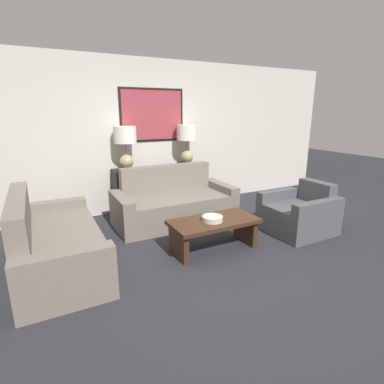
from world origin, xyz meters
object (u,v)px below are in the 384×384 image
at_px(couch_by_back_wall, 174,204).
at_px(decorative_bowl, 212,219).
at_px(table_lamp_left, 125,142).
at_px(coffee_table, 214,228).
at_px(armchair_near_back_wall, 299,214).
at_px(couch_by_side, 54,244).
at_px(console_table, 159,189).
at_px(table_lamp_right, 187,139).

distance_m(couch_by_back_wall, decorative_bowl, 1.23).
xyz_separation_m(table_lamp_left, coffee_table, (0.60, -1.84, -0.97)).
bearing_deg(coffee_table, armchair_near_back_wall, -2.54).
relative_size(couch_by_side, decorative_bowl, 7.20).
relative_size(console_table, couch_by_back_wall, 0.84).
xyz_separation_m(console_table, couch_by_back_wall, (0.00, -0.65, -0.11)).
relative_size(console_table, table_lamp_right, 2.24).
relative_size(couch_by_back_wall, coffee_table, 1.67).
bearing_deg(couch_by_side, table_lamp_right, 29.94).
height_order(table_lamp_right, coffee_table, table_lamp_right).
bearing_deg(decorative_bowl, table_lamp_right, 72.74).
xyz_separation_m(decorative_bowl, armchair_near_back_wall, (1.51, -0.04, -0.18)).
height_order(table_lamp_right, decorative_bowl, table_lamp_right).
bearing_deg(armchair_near_back_wall, table_lamp_right, 116.12).
bearing_deg(console_table, couch_by_back_wall, -90.00).
height_order(console_table, couch_by_back_wall, couch_by_back_wall).
distance_m(couch_by_back_wall, couch_by_side, 1.99).
bearing_deg(couch_by_side, console_table, 37.01).
xyz_separation_m(table_lamp_right, coffee_table, (-0.54, -1.84, -0.97)).
bearing_deg(couch_by_side, coffee_table, -13.40).
distance_m(couch_by_side, coffee_table, 1.93).
height_order(decorative_bowl, armchair_near_back_wall, armchair_near_back_wall).
xyz_separation_m(table_lamp_left, armchair_near_back_wall, (2.08, -1.91, -1.01)).
height_order(console_table, coffee_table, console_table).
relative_size(console_table, couch_by_side, 0.84).
bearing_deg(table_lamp_left, couch_by_side, -132.51).
height_order(table_lamp_left, coffee_table, table_lamp_left).
xyz_separation_m(table_lamp_left, couch_by_side, (-1.28, -1.39, -0.98)).
relative_size(couch_by_back_wall, decorative_bowl, 7.20).
relative_size(couch_by_back_wall, couch_by_side, 1.00).
height_order(couch_by_back_wall, decorative_bowl, couch_by_back_wall).
distance_m(coffee_table, decorative_bowl, 0.15).
distance_m(console_table, table_lamp_left, 1.04).
xyz_separation_m(couch_by_back_wall, decorative_bowl, (-0.01, -1.22, 0.15)).
bearing_deg(table_lamp_left, decorative_bowl, -73.29).
relative_size(table_lamp_left, armchair_near_back_wall, 0.79).
bearing_deg(decorative_bowl, couch_by_back_wall, 89.54).
height_order(couch_by_back_wall, armchair_near_back_wall, couch_by_back_wall).
relative_size(coffee_table, decorative_bowl, 4.30).
distance_m(console_table, decorative_bowl, 1.87).
bearing_deg(couch_by_side, decorative_bowl, -14.53).
distance_m(table_lamp_right, coffee_table, 2.15).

